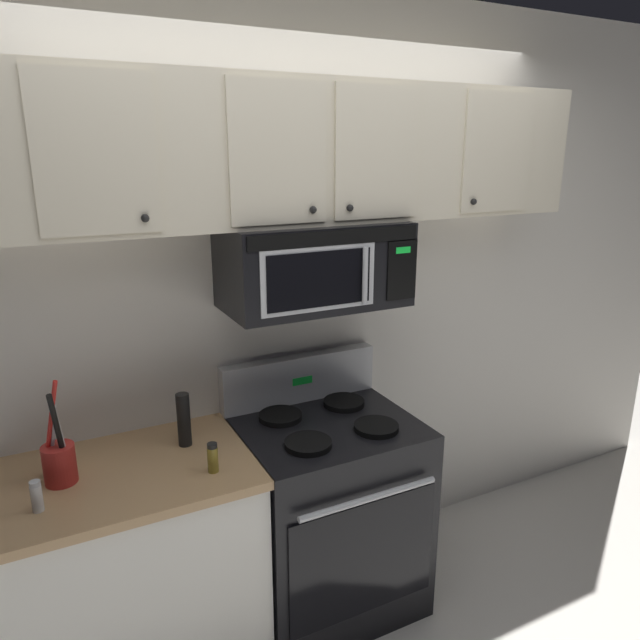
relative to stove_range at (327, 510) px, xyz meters
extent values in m
cube|color=silver|center=(0.00, 0.37, 0.88)|extent=(5.20, 0.10, 2.70)
cube|color=black|center=(0.00, 0.00, -0.02)|extent=(0.76, 0.64, 0.90)
cube|color=black|center=(0.00, -0.33, -0.03)|extent=(0.67, 0.01, 0.52)
cylinder|color=#B7BABF|center=(0.00, -0.36, 0.27)|extent=(0.61, 0.03, 0.03)
cube|color=#B7BABF|center=(0.00, 0.28, 0.54)|extent=(0.76, 0.07, 0.22)
cube|color=#19D83F|center=(0.00, 0.24, 0.54)|extent=(0.10, 0.00, 0.04)
cylinder|color=black|center=(-0.16, -0.14, 0.44)|extent=(0.19, 0.19, 0.02)
cylinder|color=black|center=(0.16, -0.14, 0.44)|extent=(0.19, 0.19, 0.02)
cylinder|color=black|center=(-0.16, 0.14, 0.44)|extent=(0.19, 0.19, 0.02)
cylinder|color=black|center=(0.16, 0.14, 0.44)|extent=(0.19, 0.19, 0.02)
cube|color=black|center=(0.00, 0.12, 1.11)|extent=(0.76, 0.39, 0.35)
cube|color=black|center=(0.00, -0.08, 1.25)|extent=(0.73, 0.01, 0.06)
cube|color=#B7BABF|center=(-0.07, -0.08, 1.09)|extent=(0.49, 0.01, 0.25)
cube|color=black|center=(-0.08, -0.08, 1.09)|extent=(0.44, 0.01, 0.22)
cube|color=black|center=(0.30, -0.08, 1.09)|extent=(0.14, 0.01, 0.25)
cube|color=#19D83F|center=(0.30, -0.08, 1.18)|extent=(0.07, 0.00, 0.03)
cylinder|color=#B7BABF|center=(0.11, -0.10, 1.09)|extent=(0.02, 0.02, 0.23)
cube|color=beige|center=(0.00, 0.15, 1.56)|extent=(2.50, 0.33, 0.55)
cube|color=beige|center=(-0.83, -0.02, 1.56)|extent=(0.38, 0.01, 0.51)
sphere|color=black|center=(-0.70, -0.03, 1.35)|extent=(0.03, 0.03, 0.03)
cube|color=beige|center=(-0.21, -0.02, 1.56)|extent=(0.38, 0.01, 0.51)
sphere|color=black|center=(-0.08, -0.03, 1.35)|extent=(0.03, 0.03, 0.03)
cube|color=beige|center=(0.21, -0.02, 1.56)|extent=(0.38, 0.01, 0.51)
sphere|color=black|center=(0.08, -0.03, 1.35)|extent=(0.03, 0.03, 0.03)
cube|color=beige|center=(0.83, -0.02, 1.56)|extent=(0.38, 0.01, 0.51)
sphere|color=black|center=(0.70, -0.03, 1.35)|extent=(0.03, 0.03, 0.03)
cube|color=white|center=(-0.84, 0.01, -0.04)|extent=(0.90, 0.62, 0.86)
cube|color=tan|center=(-0.84, 0.01, 0.41)|extent=(0.93, 0.65, 0.03)
cylinder|color=red|center=(-1.06, 0.02, 0.50)|extent=(0.11, 0.11, 0.14)
cylinder|color=red|center=(-1.07, 0.02, 0.67)|extent=(0.08, 0.05, 0.32)
cylinder|color=silver|center=(-1.06, 0.03, 0.62)|extent=(0.05, 0.04, 0.23)
cylinder|color=black|center=(-1.05, -0.01, 0.65)|extent=(0.04, 0.07, 0.28)
cylinder|color=#BCBCC1|center=(-1.04, 0.00, 0.62)|extent=(0.04, 0.05, 0.23)
cylinder|color=white|center=(-1.14, -0.13, 0.48)|extent=(0.04, 0.04, 0.09)
cylinder|color=#B7BABF|center=(-1.14, -0.13, 0.53)|extent=(0.03, 0.03, 0.02)
cylinder|color=black|center=(-0.59, 0.09, 0.54)|extent=(0.05, 0.05, 0.22)
cylinder|color=olive|center=(-0.55, -0.16, 0.48)|extent=(0.04, 0.04, 0.10)
cylinder|color=black|center=(-0.55, -0.16, 0.54)|extent=(0.04, 0.04, 0.02)
camera|label=1|loc=(-1.07, -2.03, 1.57)|focal=32.78mm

